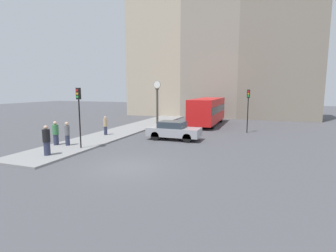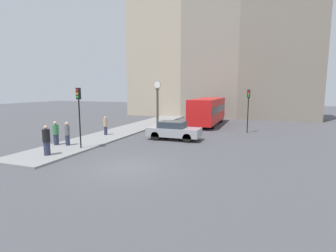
% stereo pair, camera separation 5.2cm
% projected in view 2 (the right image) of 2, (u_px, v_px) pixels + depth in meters
% --- Properties ---
extents(ground_plane, '(120.00, 120.00, 0.00)m').
position_uv_depth(ground_plane, '(127.00, 167.00, 13.75)').
color(ground_plane, '#47474C').
extents(sidewalk_corner, '(3.53, 27.05, 0.12)m').
position_uv_depth(sidewalk_corner, '(130.00, 129.00, 26.51)').
color(sidewalk_corner, gray).
rests_on(sidewalk_corner, ground_plane).
extents(building_row, '(26.86, 5.00, 18.25)m').
position_uv_depth(building_row, '(216.00, 55.00, 37.54)').
color(building_row, '#B7A88E').
rests_on(building_row, ground_plane).
extents(sedan_car, '(4.25, 1.77, 1.49)m').
position_uv_depth(sedan_car, '(174.00, 130.00, 21.12)').
color(sedan_car, '#9E9EA3').
rests_on(sedan_car, ground_plane).
extents(bus_distant, '(2.57, 9.01, 2.99)m').
position_uv_depth(bus_distant, '(208.00, 110.00, 29.69)').
color(bus_distant, red).
rests_on(bus_distant, ground_plane).
extents(traffic_light_near, '(0.26, 0.24, 4.03)m').
position_uv_depth(traffic_light_near, '(79.00, 105.00, 17.33)').
color(traffic_light_near, black).
rests_on(traffic_light_near, sidewalk_corner).
extents(traffic_light_far, '(0.26, 0.24, 4.02)m').
position_uv_depth(traffic_light_far, '(248.00, 102.00, 24.09)').
color(traffic_light_far, black).
rests_on(traffic_light_far, ground_plane).
extents(street_clock, '(0.85, 0.33, 4.86)m').
position_uv_depth(street_clock, '(157.00, 102.00, 29.90)').
color(street_clock, '#4C473D').
rests_on(street_clock, sidewalk_corner).
extents(pedestrian_tan_coat, '(0.33, 0.33, 1.62)m').
position_uv_depth(pedestrian_tan_coat, '(106.00, 126.00, 22.67)').
color(pedestrian_tan_coat, '#2D334C').
rests_on(pedestrian_tan_coat, sidewalk_corner).
extents(pedestrian_green_hoodie, '(0.42, 0.42, 1.69)m').
position_uv_depth(pedestrian_green_hoodie, '(56.00, 133.00, 18.60)').
color(pedestrian_green_hoodie, '#2D334C').
rests_on(pedestrian_green_hoodie, sidewalk_corner).
extents(pedestrian_black_jacket, '(0.44, 0.44, 1.81)m').
position_uv_depth(pedestrian_black_jacket, '(46.00, 141.00, 15.69)').
color(pedestrian_black_jacket, '#2D334C').
rests_on(pedestrian_black_jacket, sidewalk_corner).
extents(pedestrian_grey_jacket, '(0.35, 0.35, 1.67)m').
position_uv_depth(pedestrian_grey_jacket, '(67.00, 134.00, 18.43)').
color(pedestrian_grey_jacket, '#2D334C').
rests_on(pedestrian_grey_jacket, sidewalk_corner).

